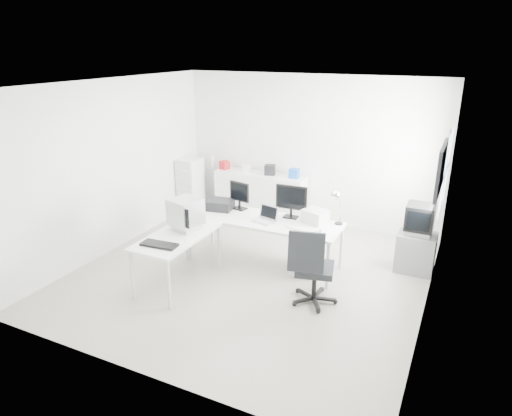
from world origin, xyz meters
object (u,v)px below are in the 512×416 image
at_px(laser_printer, 315,216).
at_px(main_desk, 264,241).
at_px(laptop, 264,215).
at_px(lcd_monitor_small, 239,195).
at_px(office_chair, 315,265).
at_px(side_desk, 178,259).
at_px(drawer_pedestal, 307,253).
at_px(crt_tv, 420,220).
at_px(tv_cabinet, 415,252).
at_px(inkjet_printer, 219,204).
at_px(crt_monitor, 186,215).
at_px(sideboard, 260,196).
at_px(filing_cabinet, 191,187).
at_px(lcd_monitor_large, 291,202).

bearing_deg(laser_printer, main_desk, -146.73).
bearing_deg(main_desk, laptop, -63.43).
bearing_deg(lcd_monitor_small, office_chair, -19.13).
relative_size(side_desk, drawer_pedestal, 2.33).
height_order(office_chair, crt_tv, office_chair).
relative_size(tv_cabinet, crt_tv, 1.22).
xyz_separation_m(inkjet_printer, lcd_monitor_small, (0.30, 0.15, 0.15)).
bearing_deg(office_chair, crt_monitor, 169.40).
height_order(main_desk, inkjet_printer, inkjet_printer).
bearing_deg(crt_monitor, sideboard, 106.46).
distance_m(laser_printer, filing_cabinet, 3.31).
distance_m(office_chair, sideboard, 3.26).
relative_size(side_desk, lcd_monitor_small, 3.01).
distance_m(inkjet_printer, lcd_monitor_large, 1.22).
relative_size(lcd_monitor_large, crt_tv, 1.04).
distance_m(laptop, crt_tv, 2.32).
xyz_separation_m(inkjet_printer, sideboard, (-0.06, 1.72, -0.37)).
distance_m(drawer_pedestal, laptop, 0.87).
relative_size(sideboard, filing_cabinet, 1.62).
height_order(main_desk, sideboard, sideboard).
relative_size(side_desk, sideboard, 0.76).
bearing_deg(office_chair, inkjet_printer, 142.87).
bearing_deg(inkjet_printer, side_desk, -99.16).
xyz_separation_m(lcd_monitor_large, laser_printer, (0.40, -0.03, -0.16)).
bearing_deg(filing_cabinet, sideboard, 14.29).
relative_size(lcd_monitor_large, crt_monitor, 1.17).
bearing_deg(laptop, side_desk, -118.09).
relative_size(side_desk, tv_cabinet, 2.30).
xyz_separation_m(office_chair, tv_cabinet, (1.10, 1.54, -0.24)).
xyz_separation_m(main_desk, laser_printer, (0.75, 0.22, 0.47)).
height_order(office_chair, tv_cabinet, office_chair).
relative_size(inkjet_printer, crt_tv, 0.89).
bearing_deg(laptop, office_chair, -18.28).
xyz_separation_m(main_desk, office_chair, (1.09, -0.76, 0.17)).
height_order(side_desk, drawer_pedestal, side_desk).
distance_m(crt_monitor, crt_tv, 3.45).
bearing_deg(lcd_monitor_small, main_desk, -12.09).
bearing_deg(side_desk, office_chair, 10.02).
bearing_deg(side_desk, sideboard, 91.14).
relative_size(crt_tv, sideboard, 0.27).
bearing_deg(main_desk, drawer_pedestal, 4.09).
xyz_separation_m(side_desk, tv_cabinet, (3.04, 1.88, -0.07)).
bearing_deg(crt_monitor, laptop, 55.02).
relative_size(lcd_monitor_small, sideboard, 0.25).
xyz_separation_m(tv_cabinet, filing_cabinet, (-4.50, 0.68, 0.26)).
xyz_separation_m(laptop, tv_cabinet, (2.14, 0.88, -0.55)).
relative_size(inkjet_printer, crt_monitor, 1.00).
distance_m(laser_printer, crt_monitor, 1.93).
height_order(tv_cabinet, crt_tv, crt_tv).
relative_size(lcd_monitor_small, office_chair, 0.43).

